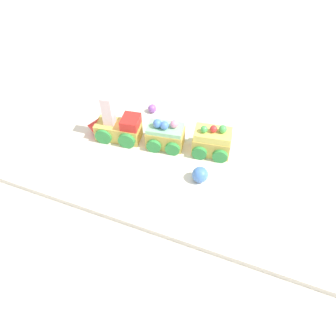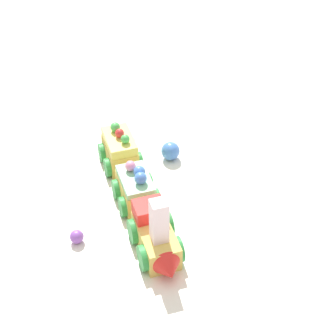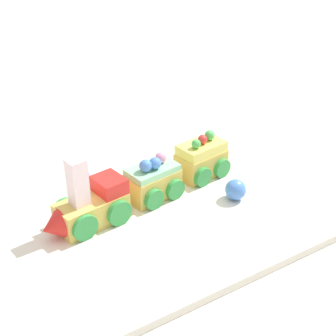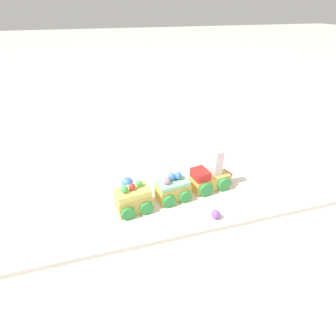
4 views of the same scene
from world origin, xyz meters
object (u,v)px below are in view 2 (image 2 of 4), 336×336
Objects in this scene: cake_train_locomotive at (157,239)px; gumball_purple at (77,237)px; cake_car_lemon at (120,151)px; cake_car_mint at (136,189)px; gumball_blue at (170,151)px.

gumball_purple is (-0.04, -0.11, -0.02)m from cake_train_locomotive.
cake_car_mint is at bearing 0.09° from cake_car_lemon.
cake_car_mint is at bearing 179.88° from cake_train_locomotive.
cake_car_lemon is at bearing 154.98° from gumball_purple.
cake_train_locomotive is at bearing -0.02° from cake_car_lemon.
cake_car_mint is 4.09× the size of gumball_purple.
cake_car_mint is 1.00× the size of cake_car_lemon.
cake_car_mint is 0.12m from gumball_purple.
gumball_purple is at bearing -118.33° from cake_train_locomotive.
cake_car_mint is 0.12m from gumball_blue.
cake_car_mint is at bearing 126.98° from gumball_purple.
cake_train_locomotive reaches higher than gumball_blue.
cake_train_locomotive is 6.17× the size of gumball_purple.
gumball_blue reaches higher than gumball_purple.
cake_car_mint is (-0.11, -0.02, -0.00)m from cake_train_locomotive.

